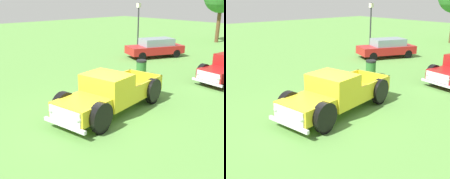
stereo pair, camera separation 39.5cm
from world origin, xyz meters
TOP-DOWN VIEW (x-y plane):
  - ground_plane at (0.00, 0.00)m, footprint 80.00×80.00m
  - pickup_truck_foreground at (0.02, 0.37)m, footprint 2.87×5.46m
  - sedan_distant_a at (-5.72, 10.10)m, footprint 3.09×4.51m
  - lamp_post_near at (-9.24, 11.93)m, footprint 0.36×0.36m
  - trash_can at (-2.75, 5.37)m, footprint 0.59×0.59m

SIDE VIEW (x-z plane):
  - ground_plane at x=0.00m, z-range 0.00..0.00m
  - trash_can at x=-2.75m, z-range 0.00..0.95m
  - sedan_distant_a at x=-5.72m, z-range 0.03..1.43m
  - pickup_truck_foreground at x=0.02m, z-range -0.04..1.55m
  - lamp_post_near at x=-9.24m, z-range 0.10..3.98m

